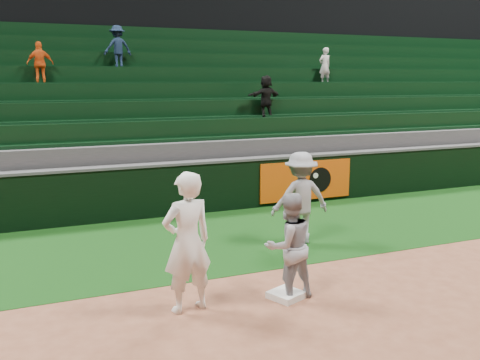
% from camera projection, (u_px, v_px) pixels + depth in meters
% --- Properties ---
extents(ground, '(70.00, 70.00, 0.00)m').
position_uv_depth(ground, '(297.00, 290.00, 8.14)').
color(ground, brown).
rests_on(ground, ground).
extents(foul_grass, '(36.00, 4.20, 0.01)m').
position_uv_depth(foul_grass, '(226.00, 237.00, 10.85)').
color(foul_grass, black).
rests_on(foul_grass, ground).
extents(upper_deck, '(40.00, 12.00, 12.00)m').
position_uv_depth(upper_deck, '(102.00, 12.00, 22.84)').
color(upper_deck, black).
rests_on(upper_deck, ground).
extents(first_base, '(0.56, 0.56, 0.10)m').
position_uv_depth(first_base, '(286.00, 295.00, 7.81)').
color(first_base, white).
rests_on(first_base, ground).
extents(first_baseman, '(0.78, 0.57, 1.95)m').
position_uv_depth(first_baseman, '(187.00, 242.00, 7.23)').
color(first_baseman, white).
rests_on(first_baseman, ground).
extents(baserunner, '(0.81, 0.65, 1.57)m').
position_uv_depth(baserunner, '(289.00, 246.00, 7.71)').
color(baserunner, '#9A9CA4').
rests_on(baserunner, ground).
extents(base_coach, '(1.22, 0.78, 1.79)m').
position_uv_depth(base_coach, '(300.00, 198.00, 10.30)').
color(base_coach, gray).
rests_on(base_coach, foul_grass).
extents(field_wall, '(36.00, 0.45, 1.25)m').
position_uv_depth(field_wall, '(193.00, 187.00, 12.74)').
color(field_wall, black).
rests_on(field_wall, ground).
extents(stadium_seating, '(36.00, 5.95, 4.85)m').
position_uv_depth(stadium_seating, '(153.00, 129.00, 15.95)').
color(stadium_seating, '#363639').
rests_on(stadium_seating, ground).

